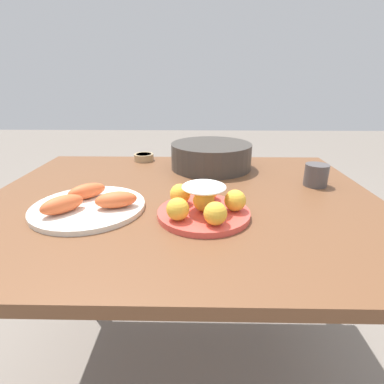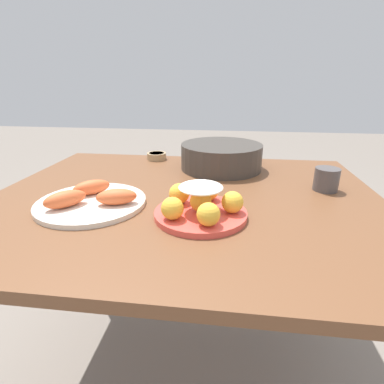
{
  "view_description": "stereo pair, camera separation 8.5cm",
  "coord_description": "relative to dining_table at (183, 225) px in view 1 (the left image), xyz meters",
  "views": [
    {
      "loc": [
        0.05,
        -0.87,
        1.12
      ],
      "look_at": [
        0.03,
        -0.08,
        0.81
      ],
      "focal_mm": 28.0,
      "sensor_mm": 36.0,
      "label": 1
    },
    {
      "loc": [
        0.13,
        -0.87,
        1.12
      ],
      "look_at": [
        0.03,
        -0.08,
        0.81
      ],
      "focal_mm": 28.0,
      "sensor_mm": 36.0,
      "label": 2
    }
  ],
  "objects": [
    {
      "name": "ground_plane",
      "position": [
        0.0,
        0.0,
        -0.67
      ],
      "size": [
        12.0,
        12.0,
        0.0
      ],
      "primitive_type": "plane",
      "color": "slate"
    },
    {
      "name": "dining_table",
      "position": [
        0.0,
        0.0,
        0.0
      ],
      "size": [
        1.22,
        0.98,
        0.77
      ],
      "color": "brown",
      "rests_on": "ground_plane"
    },
    {
      "name": "cake_plate",
      "position": [
        0.06,
        -0.15,
        0.14
      ],
      "size": [
        0.25,
        0.25,
        0.09
      ],
      "color": "#E04C42",
      "rests_on": "dining_table"
    },
    {
      "name": "serving_bowl",
      "position": [
        0.1,
        0.31,
        0.16
      ],
      "size": [
        0.32,
        0.32,
        0.1
      ],
      "color": "#3D3833",
      "rests_on": "dining_table"
    },
    {
      "name": "sauce_bowl",
      "position": [
        -0.19,
        0.42,
        0.12
      ],
      "size": [
        0.09,
        0.09,
        0.03
      ],
      "color": "tan",
      "rests_on": "dining_table"
    },
    {
      "name": "seafood_platter",
      "position": [
        -0.25,
        -0.12,
        0.12
      ],
      "size": [
        0.31,
        0.31,
        0.06
      ],
      "color": "silver",
      "rests_on": "dining_table"
    },
    {
      "name": "cup_far",
      "position": [
        0.45,
        0.1,
        0.14
      ],
      "size": [
        0.08,
        0.08,
        0.07
      ],
      "color": "#4C4747",
      "rests_on": "dining_table"
    }
  ]
}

